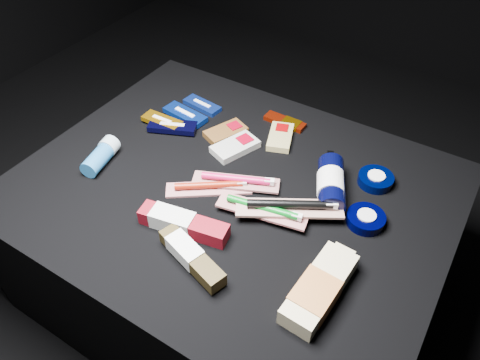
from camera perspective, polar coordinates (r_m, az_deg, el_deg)
The scene contains 21 objects.
ground at distance 1.40m, azimuth -0.76°, elevation -12.58°, with size 3.00×3.00×0.00m, color black.
cloth_table at distance 1.24m, azimuth -0.84°, elevation -7.42°, with size 0.98×0.78×0.40m, color black.
luna_bar_0 at distance 1.34m, azimuth -4.63°, elevation 9.07°, with size 0.12×0.05×0.01m.
luna_bar_1 at distance 1.30m, azimuth -6.71°, elevation 7.92°, with size 0.13×0.06×0.02m.
luna_bar_2 at distance 1.26m, azimuth -8.22°, elevation 6.47°, with size 0.14×0.09×0.02m.
luna_bar_3 at distance 1.28m, azimuth -9.46°, elevation 7.11°, with size 0.11×0.04×0.01m.
clif_bar_0 at distance 1.24m, azimuth -1.58°, elevation 5.92°, with size 0.10×0.12×0.02m.
clif_bar_1 at distance 1.19m, azimuth -0.41°, elevation 4.16°, with size 0.10×0.13×0.02m.
clif_bar_2 at distance 1.23m, azimuth 4.97°, elevation 5.38°, with size 0.09×0.12×0.02m.
power_bar at distance 1.28m, azimuth 5.74°, elevation 7.00°, with size 0.12×0.04×0.01m.
lotion_bottle at distance 1.07m, azimuth 11.06°, elevation -0.46°, with size 0.12×0.19×0.06m.
cream_tin_upper at distance 1.14m, azimuth 16.20°, elevation 0.08°, with size 0.08×0.08×0.03m.
cream_tin_lower at distance 1.04m, azimuth 15.08°, elevation -4.62°, with size 0.08×0.08×0.03m.
bodywash_bottle at distance 0.90m, azimuth 9.57°, elevation -13.06°, with size 0.08×0.21×0.04m.
deodorant_stick at distance 1.19m, azimuth -16.58°, elevation 2.84°, with size 0.07×0.12×0.05m.
toothbrush_pack_0 at distance 1.08m, azimuth -3.67°, elevation -0.86°, with size 0.19×0.15×0.02m.
toothbrush_pack_1 at distance 1.08m, azimuth -0.37°, elevation -0.08°, with size 0.20×0.12×0.02m.
toothbrush_pack_2 at distance 1.01m, azimuth 2.86°, elevation -3.61°, with size 0.21×0.08×0.02m.
toothbrush_pack_3 at distance 1.01m, azimuth 6.24°, elevation -3.23°, with size 0.23×0.16×0.03m.
toothpaste_carton_red at distance 1.00m, azimuth -7.35°, elevation -5.17°, with size 0.20×0.08×0.04m.
toothpaste_carton_green at distance 0.94m, azimuth -6.19°, elevation -9.03°, with size 0.18×0.09×0.03m.
Camera 1 is at (0.43, -0.65, 1.16)m, focal length 35.00 mm.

